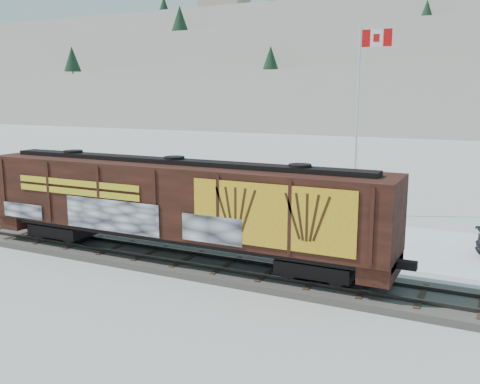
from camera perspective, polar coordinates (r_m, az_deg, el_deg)
The scene contains 8 objects.
ground at distance 23.18m, azimuth -1.44°, elevation -8.48°, with size 500.00×500.00×0.00m, color white.
rail_track at distance 23.13m, azimuth -1.44°, elevation -8.14°, with size 50.00×3.40×0.43m.
parking_strip at distance 29.73m, azimuth 5.33°, elevation -4.22°, with size 40.00×8.00×0.03m, color white.
hillside at distance 159.66m, azimuth 23.18°, elevation 12.07°, with size 360.00×110.00×93.00m.
hopper_railcar at distance 23.68m, azimuth -6.93°, elevation -1.02°, with size 19.27×3.06×4.30m.
flagpole at distance 33.64m, azimuth 12.46°, elevation 4.57°, with size 2.30×0.90×11.43m.
car_silver at distance 34.24m, azimuth -11.72°, elevation -1.17°, with size 1.71×4.25×1.45m, color silver.
car_white at distance 28.29m, azimuth 9.30°, elevation -3.36°, with size 1.71×4.89×1.61m, color white.
Camera 1 is at (10.25, -19.38, 7.51)m, focal length 40.00 mm.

